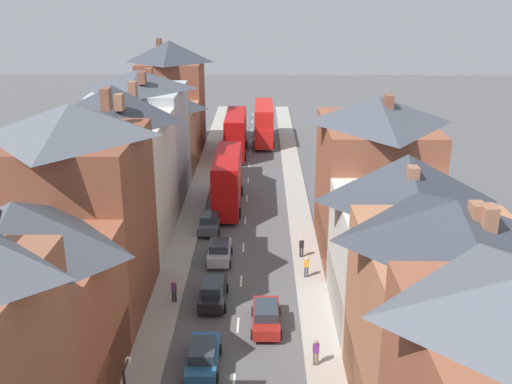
% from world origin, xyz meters
% --- Properties ---
extents(pavement_left, '(2.20, 104.00, 0.14)m').
position_xyz_m(pavement_left, '(-5.10, 38.00, 0.07)').
color(pavement_left, '#A8A399').
rests_on(pavement_left, ground).
extents(pavement_right, '(2.20, 104.00, 0.14)m').
position_xyz_m(pavement_right, '(5.10, 38.00, 0.07)').
color(pavement_right, '#A8A399').
rests_on(pavement_right, ground).
extents(centre_line_dashes, '(0.14, 97.80, 0.01)m').
position_xyz_m(centre_line_dashes, '(0.00, 36.00, 0.01)').
color(centre_line_dashes, silver).
rests_on(centre_line_dashes, ground).
extents(terrace_row_left, '(8.00, 78.43, 14.51)m').
position_xyz_m(terrace_row_left, '(-10.19, 26.07, 6.33)').
color(terrace_row_left, brown).
rests_on(terrace_row_left, ground).
extents(terrace_row_right, '(8.00, 47.38, 13.13)m').
position_xyz_m(terrace_row_right, '(10.19, 10.82, 6.08)').
color(terrace_row_right, '#BCB7A8').
rests_on(terrace_row_right, ground).
extents(double_decker_bus_lead, '(2.74, 10.80, 5.30)m').
position_xyz_m(double_decker_bus_lead, '(1.79, 64.91, 2.82)').
color(double_decker_bus_lead, red).
rests_on(double_decker_bus_lead, ground).
extents(double_decker_bus_mid_street, '(2.74, 10.80, 5.30)m').
position_xyz_m(double_decker_bus_mid_street, '(-1.81, 58.67, 2.82)').
color(double_decker_bus_mid_street, '#B70F0F').
rests_on(double_decker_bus_mid_street, ground).
extents(double_decker_bus_far_approaching, '(2.74, 10.80, 5.30)m').
position_xyz_m(double_decker_bus_far_approaching, '(-1.81, 39.61, 2.82)').
color(double_decker_bus_far_approaching, '#B70F0F').
rests_on(double_decker_bus_far_approaching, ground).
extents(car_near_blue, '(1.90, 4.16, 1.66)m').
position_xyz_m(car_near_blue, '(-3.10, 33.51, 0.83)').
color(car_near_blue, '#4C515B').
rests_on(car_near_blue, ground).
extents(car_near_silver, '(1.90, 4.35, 1.60)m').
position_xyz_m(car_near_silver, '(-1.80, 13.40, 0.81)').
color(car_near_silver, '#236093').
rests_on(car_near_silver, ground).
extents(car_parked_left_a, '(1.90, 4.49, 1.67)m').
position_xyz_m(car_parked_left_a, '(-1.80, 20.90, 0.84)').
color(car_parked_left_a, black).
rests_on(car_parked_left_a, ground).
extents(car_parked_right_a, '(1.90, 4.06, 1.71)m').
position_xyz_m(car_parked_right_a, '(-1.80, 27.38, 0.86)').
color(car_parked_right_a, '#B7BABF').
rests_on(car_parked_right_a, ground).
extents(car_mid_black, '(1.90, 4.38, 1.63)m').
position_xyz_m(car_mid_black, '(1.80, 17.75, 0.82)').
color(car_mid_black, maroon).
rests_on(car_mid_black, ground).
extents(pedestrian_mid_left, '(0.36, 0.22, 1.61)m').
position_xyz_m(pedestrian_mid_left, '(4.59, 13.59, 1.03)').
color(pedestrian_mid_left, brown).
rests_on(pedestrian_mid_left, pavement_right).
extents(pedestrian_mid_right, '(0.36, 0.22, 1.61)m').
position_xyz_m(pedestrian_mid_right, '(-4.45, 20.73, 1.03)').
color(pedestrian_mid_right, '#23232D').
rests_on(pedestrian_mid_right, pavement_left).
extents(pedestrian_far_left, '(0.36, 0.22, 1.61)m').
position_xyz_m(pedestrian_far_left, '(4.82, 24.43, 1.03)').
color(pedestrian_far_left, '#3D4256').
rests_on(pedestrian_far_left, pavement_right).
extents(pedestrian_far_right, '(0.36, 0.22, 1.61)m').
position_xyz_m(pedestrian_far_right, '(4.67, 27.91, 1.03)').
color(pedestrian_far_right, '#23232D').
rests_on(pedestrian_far_right, pavement_right).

